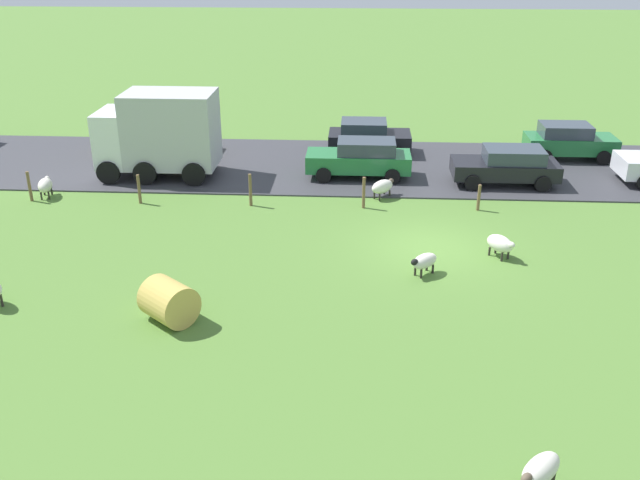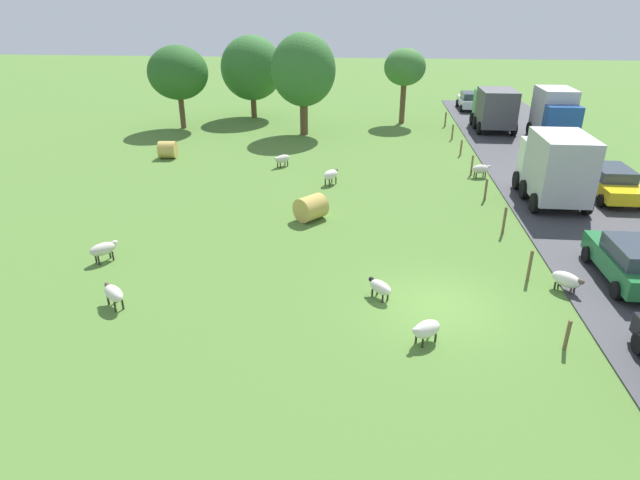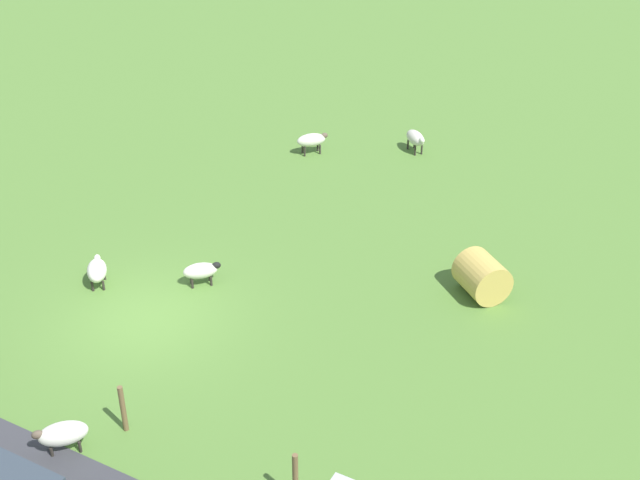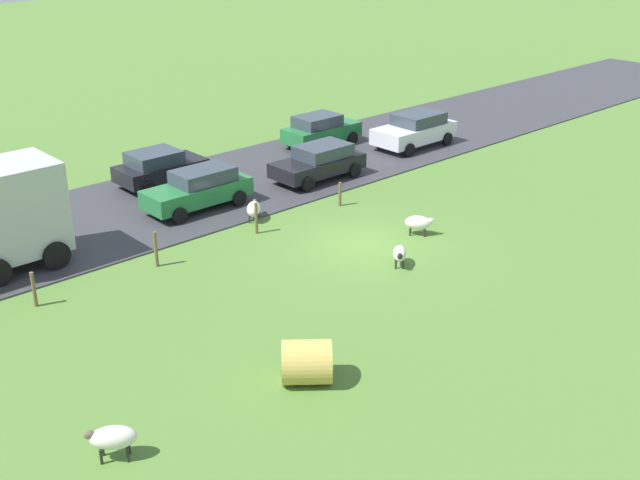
{
  "view_description": "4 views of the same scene",
  "coord_description": "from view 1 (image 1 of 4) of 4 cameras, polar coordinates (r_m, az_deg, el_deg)",
  "views": [
    {
      "loc": [
        -21.31,
        2.4,
        9.62
      ],
      "look_at": [
        -1.64,
        3.53,
        0.89
      ],
      "focal_mm": 39.04,
      "sensor_mm": 36.0,
      "label": 1
    },
    {
      "loc": [
        -2.65,
        -16.11,
        9.75
      ],
      "look_at": [
        -4.43,
        3.2,
        0.85
      ],
      "focal_mm": 30.01,
      "sensor_mm": 36.0,
      "label": 2
    },
    {
      "loc": [
        13.71,
        12.49,
        13.2
      ],
      "look_at": [
        -4.07,
        3.0,
        1.13
      ],
      "focal_mm": 47.31,
      "sensor_mm": 36.0,
      "label": 3
    },
    {
      "loc": [
        -18.53,
        18.98,
        11.63
      ],
      "look_at": [
        -0.48,
        2.57,
        1.11
      ],
      "focal_mm": 44.72,
      "sensor_mm": 36.0,
      "label": 4
    }
  ],
  "objects": [
    {
      "name": "sheep_4",
      "position": [
        21.42,
        8.53,
        -1.73
      ],
      "size": [
        0.98,
        1.0,
        0.68
      ],
      "color": "silver",
      "rests_on": "ground_plane"
    },
    {
      "name": "car_7",
      "position": [
        29.65,
        3.33,
        6.73
      ],
      "size": [
        1.92,
        4.39,
        1.6
      ],
      "color": "#237238",
      "rests_on": "road_strip"
    },
    {
      "name": "fence_post_0",
      "position": [
        26.82,
        12.89,
        3.41
      ],
      "size": [
        0.12,
        0.12,
        1.01
      ],
      "primitive_type": "cylinder",
      "color": "brown",
      "rests_on": "ground_plane"
    },
    {
      "name": "sheep_3",
      "position": [
        14.11,
        17.61,
        -17.53
      ],
      "size": [
        1.11,
        1.09,
        0.78
      ],
      "color": "silver",
      "rests_on": "ground_plane"
    },
    {
      "name": "sheep_0",
      "position": [
        27.51,
        5.15,
        4.38
      ],
      "size": [
        1.12,
        1.11,
        0.74
      ],
      "color": "silver",
      "rests_on": "ground_plane"
    },
    {
      "name": "road_strip",
      "position": [
        31.49,
        7.55,
        5.95
      ],
      "size": [
        8.0,
        80.0,
        0.06
      ],
      "primitive_type": "cube",
      "color": "#38383D",
      "rests_on": "ground_plane"
    },
    {
      "name": "sheep_2",
      "position": [
        23.03,
        14.55,
        -0.29
      ],
      "size": [
        1.09,
        1.01,
        0.75
      ],
      "color": "silver",
      "rests_on": "ground_plane"
    },
    {
      "name": "car_5",
      "position": [
        33.93,
        -13.05,
        8.33
      ],
      "size": [
        2.21,
        4.49,
        1.54
      ],
      "color": "yellow",
      "rests_on": "road_strip"
    },
    {
      "name": "car_1",
      "position": [
        29.79,
        15.08,
        5.95
      ],
      "size": [
        2.07,
        4.29,
        1.52
      ],
      "color": "black",
      "rests_on": "road_strip"
    },
    {
      "name": "car_0",
      "position": [
        34.11,
        19.72,
        7.67
      ],
      "size": [
        1.98,
        4.0,
        1.6
      ],
      "color": "#237238",
      "rests_on": "road_strip"
    },
    {
      "name": "fence_post_4",
      "position": [
        29.31,
        -22.71,
        4.07
      ],
      "size": [
        0.12,
        0.12,
        1.2
      ],
      "primitive_type": "cylinder",
      "color": "brown",
      "rests_on": "ground_plane"
    },
    {
      "name": "sheep_6",
      "position": [
        29.54,
        -21.6,
        4.2
      ],
      "size": [
        1.16,
        0.72,
        0.77
      ],
      "color": "silver",
      "rests_on": "ground_plane"
    },
    {
      "name": "fence_post_3",
      "position": [
        27.71,
        -14.61,
        4.06
      ],
      "size": [
        0.12,
        0.12,
        1.16
      ],
      "primitive_type": "cylinder",
      "color": "brown",
      "rests_on": "ground_plane"
    },
    {
      "name": "ground_plane",
      "position": [
        23.5,
        8.86,
        -0.57
      ],
      "size": [
        160.0,
        160.0,
        0.0
      ],
      "primitive_type": "plane",
      "color": "#517A33"
    },
    {
      "name": "fence_post_2",
      "position": [
        26.7,
        -5.73,
        4.11
      ],
      "size": [
        0.12,
        0.12,
        1.27
      ],
      "primitive_type": "cylinder",
      "color": "brown",
      "rests_on": "ground_plane"
    },
    {
      "name": "car_6",
      "position": [
        33.05,
        3.95,
        8.48
      ],
      "size": [
        2.13,
        3.82,
        1.54
      ],
      "color": "black",
      "rests_on": "road_strip"
    },
    {
      "name": "fence_post_1",
      "position": [
        26.4,
        3.61,
        3.89
      ],
      "size": [
        0.12,
        0.12,
        1.22
      ],
      "primitive_type": "cylinder",
      "color": "brown",
      "rests_on": "ground_plane"
    },
    {
      "name": "hay_bale_0",
      "position": [
        19.08,
        -12.26,
        -4.96
      ],
      "size": [
        1.73,
        1.74,
        1.17
      ],
      "primitive_type": "cylinder",
      "rotation": [
        1.57,
        0.0,
        2.44
      ],
      "color": "tan",
      "rests_on": "ground_plane"
    },
    {
      "name": "truck_0",
      "position": [
        30.27,
        -12.96,
        8.6
      ],
      "size": [
        2.75,
        4.91,
        3.57
      ],
      "color": "white",
      "rests_on": "road_strip"
    }
  ]
}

